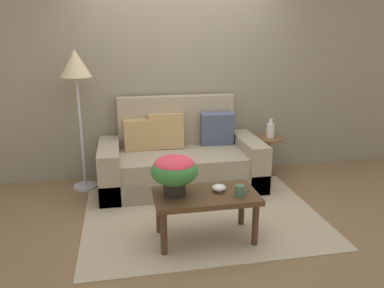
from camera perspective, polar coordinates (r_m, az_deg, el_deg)
The scene contains 11 objects.
ground_plane at distance 4.10m, azimuth 1.31°, elevation -10.32°, with size 14.00×14.00×0.00m, color brown.
wall_back at distance 4.98m, azimuth -1.84°, elevation 12.12°, with size 6.40×0.12×2.95m, color gray.
area_rug at distance 4.08m, azimuth 1.41°, elevation -10.44°, with size 2.43×1.95×0.01m, color tan.
couch at distance 4.71m, azimuth -1.81°, elevation -2.44°, with size 1.97×0.95×1.08m.
coffee_table at distance 3.45m, azimuth 2.11°, elevation -8.60°, with size 0.94×0.51×0.45m.
side_table at distance 5.13m, azimuth 11.47°, elevation -0.76°, with size 0.40×0.40×0.52m.
floor_lamp at distance 4.58m, azimuth -17.16°, elevation 10.26°, with size 0.36×0.36×1.68m.
potted_plant at distance 3.34m, azimuth -2.70°, elevation -4.01°, with size 0.42×0.42×0.36m.
coffee_mug at distance 3.38m, azimuth 7.27°, elevation -7.03°, with size 0.13×0.08×0.10m.
snack_bowl at distance 3.47m, azimuth 4.10°, elevation -6.61°, with size 0.13×0.13×0.07m.
table_vase at distance 5.07m, azimuth 11.78°, elevation 2.12°, with size 0.11×0.11×0.25m.
Camera 1 is at (-0.78, -3.58, 1.84)m, focal length 35.21 mm.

